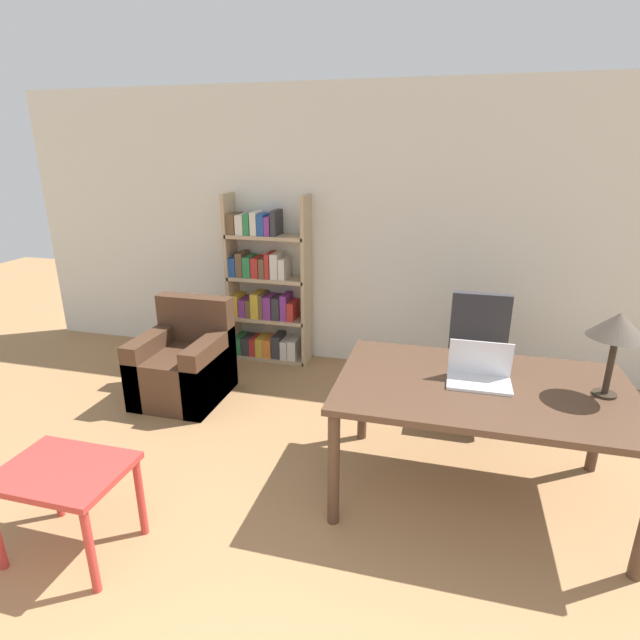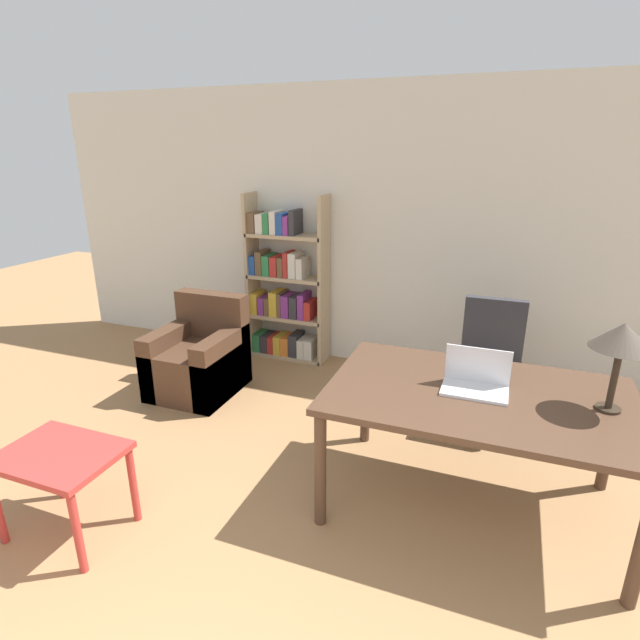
% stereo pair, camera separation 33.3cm
% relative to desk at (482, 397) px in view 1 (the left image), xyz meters
% --- Properties ---
extents(wall_back, '(8.00, 0.06, 2.70)m').
position_rel_desk_xyz_m(wall_back, '(-0.74, 1.96, 0.66)').
color(wall_back, silver).
rests_on(wall_back, ground_plane).
extents(desk, '(1.73, 1.07, 0.78)m').
position_rel_desk_xyz_m(desk, '(0.00, 0.00, 0.00)').
color(desk, '#4C3323').
rests_on(desk, ground_plane).
extents(laptop, '(0.37, 0.24, 0.25)m').
position_rel_desk_xyz_m(laptop, '(-0.03, 0.03, 0.14)').
color(laptop, silver).
rests_on(laptop, desk).
extents(table_lamp, '(0.31, 0.31, 0.50)m').
position_rel_desk_xyz_m(table_lamp, '(0.66, 0.04, 0.49)').
color(table_lamp, '#2D2319').
rests_on(table_lamp, desk).
extents(office_chair, '(0.51, 0.51, 1.01)m').
position_rel_desk_xyz_m(office_chair, '(0.02, 1.09, -0.23)').
color(office_chair, black).
rests_on(office_chair, ground_plane).
extents(side_table_blue, '(0.65, 0.49, 0.53)m').
position_rel_desk_xyz_m(side_table_blue, '(-2.13, -1.05, -0.25)').
color(side_table_blue, '#B2332D').
rests_on(side_table_blue, ground_plane).
extents(armchair, '(0.70, 0.75, 0.86)m').
position_rel_desk_xyz_m(armchair, '(-2.45, 0.76, -0.40)').
color(armchair, '#472D1E').
rests_on(armchair, ground_plane).
extents(bookshelf, '(0.84, 0.28, 1.70)m').
position_rel_desk_xyz_m(bookshelf, '(-2.06, 1.77, 0.04)').
color(bookshelf, tan).
rests_on(bookshelf, ground_plane).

